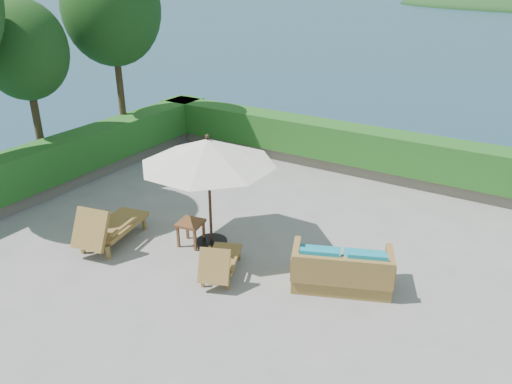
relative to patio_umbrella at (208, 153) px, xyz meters
The scene contains 14 objects.
ground 2.13m from the patio_umbrella, ahead, with size 12.00×12.00×0.00m, color gray.
foundation 3.67m from the patio_umbrella, ahead, with size 12.00×12.00×3.00m, color #5C5449.
ocean 5.11m from the patio_umbrella, ahead, with size 600.00×600.00×0.00m, color #162F47.
planter_wall_far 5.92m from the patio_umbrella, 86.52° to the left, with size 12.00×0.60×0.36m, color slate.
planter_wall_left 5.60m from the patio_umbrella, behind, with size 0.60×12.00×0.36m, color slate.
hedge_far 5.73m from the patio_umbrella, 86.52° to the left, with size 12.40×0.90×1.00m, color #194B15.
hedge_left 5.41m from the patio_umbrella, behind, with size 0.90×12.40×1.00m, color #194B15.
tree_mid 6.25m from the patio_umbrella, behind, with size 2.20×2.20×4.83m.
tree_far 6.89m from the patio_umbrella, 150.64° to the left, with size 2.80×2.80×6.03m.
patio_umbrella is the anchor object (origin of this frame).
lounge_left 2.74m from the patio_umbrella, 148.74° to the right, with size 1.08×1.92×1.05m.
lounge_right 2.15m from the patio_umbrella, 45.98° to the right, with size 1.07×1.52×0.81m.
side_table 1.71m from the patio_umbrella, 151.41° to the right, with size 0.59×0.59×0.55m.
wicker_loveseat 3.45m from the patio_umbrella, ahead, with size 2.04×1.56×0.90m.
Camera 1 is at (5.38, -7.45, 5.43)m, focal length 35.00 mm.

